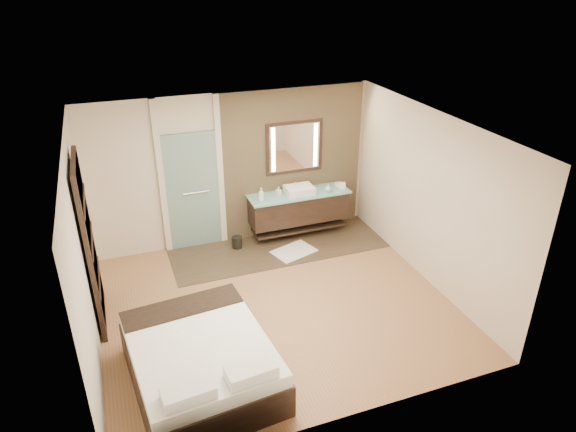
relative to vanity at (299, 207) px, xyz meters
name	(u,v)px	position (x,y,z in m)	size (l,w,h in m)	color
floor	(276,305)	(-1.10, -1.92, -0.58)	(5.00, 5.00, 0.00)	#95653E
tile_strip	(279,247)	(-0.50, -0.32, -0.57)	(3.80, 1.30, 0.01)	#392B1F
stone_wall	(293,162)	(0.00, 0.29, 0.77)	(2.60, 0.08, 2.70)	#A1865C
vanity	(299,207)	(0.00, 0.00, 0.00)	(1.85, 0.55, 0.88)	black
mirror_unit	(294,147)	(0.00, 0.24, 1.07)	(1.06, 0.04, 0.96)	black
frosted_door	(192,187)	(-1.85, 0.28, 0.56)	(1.10, 0.12, 2.70)	silver
shoji_partition	(90,244)	(-3.53, -1.32, 0.63)	(0.06, 1.20, 2.40)	black
bed	(201,362)	(-2.45, -3.08, -0.27)	(1.75, 2.10, 0.76)	black
bath_mat	(294,251)	(-0.30, -0.56, -0.56)	(0.72, 0.50, 0.02)	white
waste_bin	(237,243)	(-1.20, -0.07, -0.47)	(0.18, 0.18, 0.22)	black
tissue_box	(342,186)	(0.82, -0.07, 0.33)	(0.12, 0.12, 0.10)	white
soap_bottle_a	(261,195)	(-0.74, -0.10, 0.41)	(0.09, 0.10, 0.25)	white
soap_bottle_b	(279,191)	(-0.38, 0.01, 0.37)	(0.08, 0.08, 0.17)	#B2B2B2
soap_bottle_c	(328,188)	(0.52, -0.12, 0.36)	(0.11, 0.11, 0.15)	#A2CBCB
cup	(338,185)	(0.76, -0.02, 0.33)	(0.12, 0.12, 0.09)	silver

